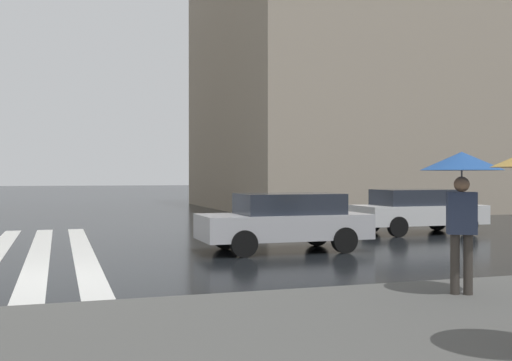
# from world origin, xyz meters

# --- Properties ---
(ground_plane) EXTENTS (220.00, 220.00, 0.00)m
(ground_plane) POSITION_xyz_m (0.00, 0.00, 0.00)
(ground_plane) COLOR black
(haussmann_block_corner) EXTENTS (16.20, 20.23, 19.56)m
(haussmann_block_corner) POSITION_xyz_m (20.60, -18.47, 9.58)
(haussmann_block_corner) COLOR tan
(haussmann_block_corner) RESTS_ON ground_plane
(car_white) EXTENTS (1.85, 4.10, 1.41)m
(car_white) POSITION_xyz_m (5.50, -11.01, 0.76)
(car_white) COLOR silver
(car_white) RESTS_ON ground_plane
(car_silver) EXTENTS (1.85, 4.10, 1.41)m
(car_silver) POSITION_xyz_m (2.50, -5.36, 0.76)
(car_silver) COLOR #B7B7BC
(car_silver) RESTS_ON ground_plane
(pedestrian_approaching_kerb) EXTENTS (1.17, 1.17, 2.03)m
(pedestrian_approaching_kerb) POSITION_xyz_m (-4.15, -5.55, 1.86)
(pedestrian_approaching_kerb) COLOR #2D3851
(pedestrian_approaching_kerb) RESTS_ON sidewalk_pavement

